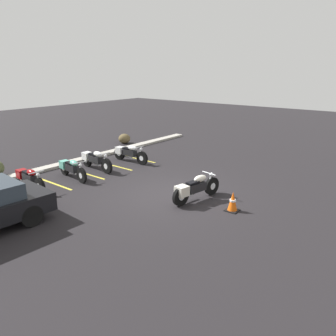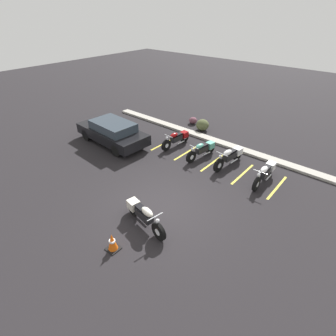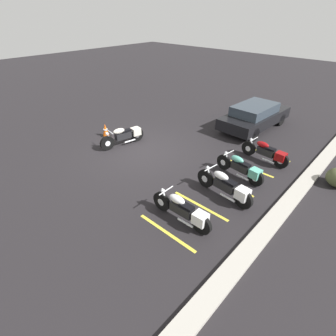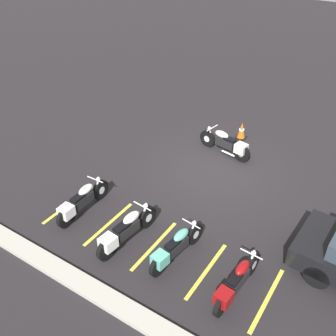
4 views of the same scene
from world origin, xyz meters
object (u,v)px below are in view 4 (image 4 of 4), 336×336
(parked_bike_2, at_px, (125,231))
(parked_bike_3, at_px, (81,202))
(motorcycle_cream_featured, at_px, (227,144))
(traffic_cone, at_px, (242,131))
(parked_bike_0, at_px, (236,282))
(parked_bike_1, at_px, (175,248))

(parked_bike_2, height_order, parked_bike_3, parked_bike_2)
(motorcycle_cream_featured, bearing_deg, parked_bike_2, 97.35)
(parked_bike_3, distance_m, traffic_cone, 7.01)
(traffic_cone, bearing_deg, parked_bike_0, 113.09)
(parked_bike_0, distance_m, parked_bike_2, 3.18)
(parked_bike_0, relative_size, traffic_cone, 3.22)
(parked_bike_1, bearing_deg, motorcycle_cream_featured, 19.63)
(parked_bike_2, distance_m, parked_bike_3, 1.87)
(parked_bike_2, height_order, traffic_cone, parked_bike_2)
(traffic_cone, bearing_deg, parked_bike_3, 72.74)
(parked_bike_2, bearing_deg, parked_bike_1, -75.02)
(motorcycle_cream_featured, distance_m, parked_bike_2, 5.57)
(parked_bike_0, distance_m, traffic_cone, 7.51)
(parked_bike_1, bearing_deg, parked_bike_2, 106.82)
(parked_bike_3, xyz_separation_m, traffic_cone, (-2.08, -6.69, -0.14))
(motorcycle_cream_featured, bearing_deg, parked_bike_1, 112.25)
(motorcycle_cream_featured, xyz_separation_m, parked_bike_2, (0.28, 5.56, 0.01))
(parked_bike_1, relative_size, parked_bike_2, 0.93)
(parked_bike_0, height_order, parked_bike_1, parked_bike_0)
(motorcycle_cream_featured, relative_size, traffic_cone, 3.36)
(parked_bike_0, xyz_separation_m, parked_bike_2, (3.18, 0.07, 0.03))
(parked_bike_0, relative_size, parked_bike_2, 0.94)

